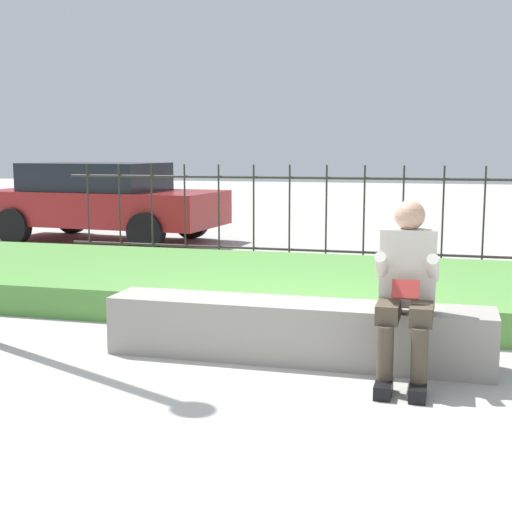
{
  "coord_description": "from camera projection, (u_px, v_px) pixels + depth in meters",
  "views": [
    {
      "loc": [
        1.29,
        -5.18,
        1.59
      ],
      "look_at": [
        -0.38,
        0.99,
        0.64
      ],
      "focal_mm": 50.0,
      "sensor_mm": 36.0,
      "label": 1
    }
  ],
  "objects": [
    {
      "name": "person_seated_reader",
      "position": [
        407.0,
        284.0,
        4.88
      ],
      "size": [
        0.42,
        0.73,
        1.25
      ],
      "color": "black",
      "rests_on": "ground_plane"
    },
    {
      "name": "car_parked_left",
      "position": [
        102.0,
        200.0,
        12.46
      ],
      "size": [
        4.2,
        2.17,
        1.37
      ],
      "rotation": [
        0.0,
        0.0,
        -0.08
      ],
      "color": "maroon",
      "rests_on": "ground_plane"
    },
    {
      "name": "stone_bench",
      "position": [
        296.0,
        334.0,
        5.43
      ],
      "size": [
        2.92,
        0.48,
        0.45
      ],
      "color": "gray",
      "rests_on": "ground_plane"
    },
    {
      "name": "ground_plane",
      "position": [
        270.0,
        358.0,
        5.51
      ],
      "size": [
        60.0,
        60.0,
        0.0
      ],
      "primitive_type": "plane",
      "color": "#B2AFA8"
    },
    {
      "name": "grass_berm",
      "position": [
        319.0,
        287.0,
        7.53
      ],
      "size": [
        9.84,
        2.89,
        0.3
      ],
      "color": "#569342",
      "rests_on": "ground_plane"
    },
    {
      "name": "iron_fence",
      "position": [
        345.0,
        217.0,
        9.21
      ],
      "size": [
        7.84,
        0.03,
        1.4
      ],
      "color": "#332D28",
      "rests_on": "ground_plane"
    }
  ]
}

